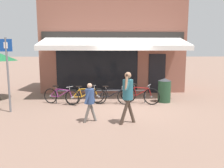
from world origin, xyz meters
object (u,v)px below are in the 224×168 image
at_px(bicycle_red, 139,95).
at_px(parking_sign, 8,68).
at_px(bicycle_orange, 85,96).
at_px(litter_bin, 164,90).
at_px(pedestrian_child, 90,99).
at_px(bicycle_black, 112,96).
at_px(pedestrian_adult, 128,92).
at_px(bicycle_purple, 61,96).

height_order(bicycle_red, parking_sign, parking_sign).
distance_m(bicycle_orange, litter_bin, 3.49).
bearing_deg(bicycle_red, bicycle_orange, -155.23).
height_order(bicycle_orange, pedestrian_child, pedestrian_child).
bearing_deg(bicycle_black, pedestrian_child, -102.99).
height_order(bicycle_red, pedestrian_child, pedestrian_child).
height_order(bicycle_black, pedestrian_adult, pedestrian_adult).
height_order(bicycle_black, parking_sign, parking_sign).
bearing_deg(pedestrian_child, bicycle_red, -131.03).
xyz_separation_m(bicycle_red, parking_sign, (-5.01, -1.15, 1.27)).
distance_m(bicycle_orange, bicycle_red, 2.34).
xyz_separation_m(bicycle_orange, parking_sign, (-2.68, -1.24, 1.31)).
bearing_deg(bicycle_orange, litter_bin, -14.91).
bearing_deg(litter_bin, pedestrian_adult, -124.08).
xyz_separation_m(bicycle_purple, pedestrian_adult, (2.58, -2.60, 0.65)).
distance_m(bicycle_black, pedestrian_child, 2.48).
xyz_separation_m(bicycle_red, litter_bin, (1.15, 0.25, 0.15)).
relative_size(bicycle_red, parking_sign, 0.58).
bearing_deg(bicycle_red, pedestrian_adult, -79.93).
xyz_separation_m(pedestrian_adult, litter_bin, (1.93, 2.86, -0.47)).
bearing_deg(parking_sign, bicycle_orange, 24.83).
distance_m(bicycle_purple, pedestrian_child, 2.80).
xyz_separation_m(pedestrian_adult, pedestrian_child, (-1.18, 0.22, -0.24)).
distance_m(bicycle_purple, pedestrian_adult, 3.72).
bearing_deg(litter_bin, bicycle_black, -172.12).
height_order(litter_bin, parking_sign, parking_sign).
bearing_deg(bicycle_black, litter_bin, 13.35).
distance_m(bicycle_orange, bicycle_black, 1.15).
relative_size(bicycle_purple, bicycle_black, 0.92).
relative_size(bicycle_black, parking_sign, 0.64).
relative_size(bicycle_orange, bicycle_black, 0.95).
bearing_deg(pedestrian_adult, parking_sign, -23.01).
distance_m(bicycle_red, parking_sign, 5.30).
distance_m(bicycle_red, pedestrian_child, 3.12).
height_order(bicycle_purple, bicycle_red, bicycle_red).
bearing_deg(pedestrian_child, parking_sign, -23.60).
bearing_deg(pedestrian_child, pedestrian_adult, 168.14).
distance_m(bicycle_purple, bicycle_red, 3.36).
bearing_deg(litter_bin, pedestrian_child, -139.70).
bearing_deg(parking_sign, bicycle_purple, 34.93).
relative_size(pedestrian_adult, pedestrian_child, 1.29).
height_order(pedestrian_adult, litter_bin, pedestrian_adult).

